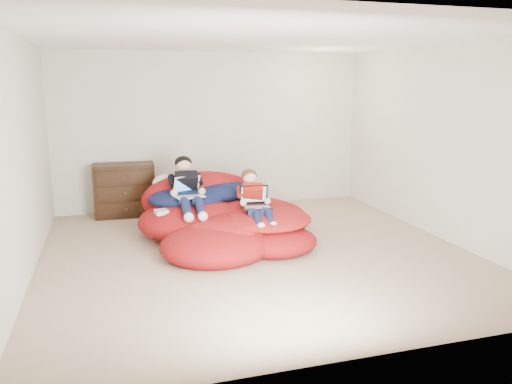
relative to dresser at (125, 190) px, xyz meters
name	(u,v)px	position (x,y,z in m)	size (l,w,h in m)	color
room_shell	(257,235)	(1.44, -2.26, -0.19)	(5.10, 5.10, 2.77)	tan
dresser	(125,190)	(0.00, 0.00, 0.00)	(0.92, 0.53, 0.81)	black
beanbag_pile	(224,219)	(1.20, -1.56, -0.15)	(2.28, 2.39, 0.86)	#AE1315
cream_pillow	(166,183)	(0.56, -0.72, 0.21)	(0.39, 0.25, 0.25)	silver
older_boy	(187,186)	(0.76, -1.33, 0.27)	(0.31, 1.09, 0.68)	black
younger_boy	(254,198)	(1.52, -1.89, 0.19)	(0.31, 0.92, 0.61)	#AE1C0F
laptop_white	(188,191)	(0.76, -1.40, 0.22)	(0.41, 0.43, 0.25)	silver
laptop_black	(255,201)	(1.52, -1.94, 0.15)	(0.39, 0.35, 0.26)	black
power_adapter	(161,212)	(0.39, -1.59, 0.01)	(0.15, 0.15, 0.06)	silver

